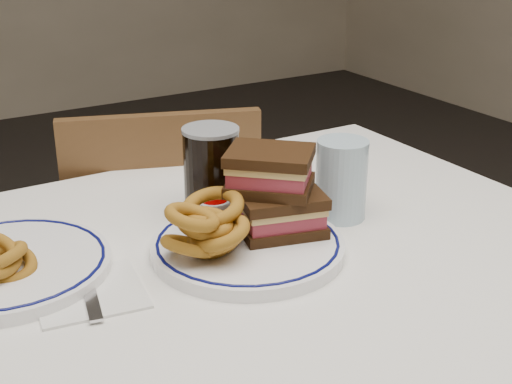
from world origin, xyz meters
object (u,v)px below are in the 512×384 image
main_plate (248,246)px  reuben_sandwich (275,191)px  chair_far (164,267)px  beer_mug (213,172)px  far_plate (7,266)px

main_plate → reuben_sandwich: size_ratio=1.78×
chair_far → main_plate: bearing=-98.9°
chair_far → beer_mug: bearing=-99.3°
main_plate → reuben_sandwich: 0.09m
reuben_sandwich → main_plate: bearing=-168.4°
main_plate → reuben_sandwich: bearing=11.6°
far_plate → beer_mug: bearing=3.9°
beer_mug → far_plate: bearing=-176.1°
reuben_sandwich → far_plate: bearing=163.9°
reuben_sandwich → far_plate: reuben_sandwich is taller
far_plate → main_plate: bearing=-20.5°
main_plate → chair_far: bearing=81.1°
beer_mug → chair_far: bearing=80.7°
chair_far → beer_mug: (-0.06, -0.37, 0.36)m
chair_far → beer_mug: 0.52m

